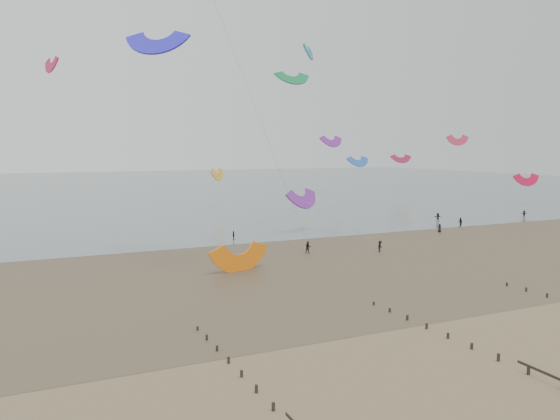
{
  "coord_description": "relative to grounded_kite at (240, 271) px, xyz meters",
  "views": [
    {
      "loc": [
        -26.55,
        -31.81,
        15.42
      ],
      "look_at": [
        1.17,
        28.0,
        8.0
      ],
      "focal_mm": 35.0,
      "sensor_mm": 36.0,
      "label": 1
    }
  ],
  "objects": [
    {
      "name": "kites_airborne",
      "position": [
        0.12,
        59.64,
        21.64
      ],
      "size": [
        214.28,
        124.7,
        39.85
      ],
      "color": "#F3F924",
      "rests_on": "ground"
    },
    {
      "name": "ground",
      "position": [
        2.7,
        -31.75,
        0.0
      ],
      "size": [
        500.0,
        500.0,
        0.0
      ],
      "primitive_type": "plane",
      "color": "brown",
      "rests_on": "ground"
    },
    {
      "name": "grounded_kite",
      "position": [
        0.0,
        0.0,
        0.0
      ],
      "size": [
        8.18,
        6.98,
        3.93
      ],
      "primitive_type": null,
      "rotation": [
        1.54,
        0.0,
        0.22
      ],
      "color": "orange",
      "rests_on": "ground"
    },
    {
      "name": "sea_and_shore",
      "position": [
        -1.37,
        2.65,
        0.01
      ],
      "size": [
        500.0,
        665.0,
        0.03
      ],
      "color": "#475654",
      "rests_on": "ground"
    },
    {
      "name": "kitesurfers",
      "position": [
        37.69,
        17.23,
        0.87
      ],
      "size": [
        112.29,
        24.5,
        1.84
      ],
      "color": "black",
      "rests_on": "ground"
    }
  ]
}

